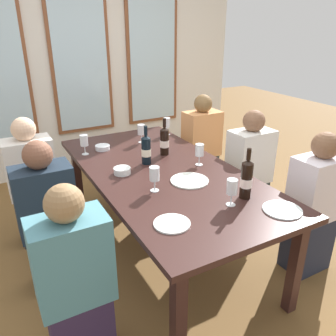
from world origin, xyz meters
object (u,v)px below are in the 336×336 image
wine_glass_0 (154,175)px  wine_glass_1 (199,151)px  seated_person_2 (48,221)px  seated_person_4 (75,286)px  wine_bottle_2 (146,150)px  seated_person_0 (33,185)px  white_plate_1 (189,180)px  wine_glass_4 (167,123)px  white_plate_0 (282,210)px  seated_person_5 (313,208)px  wine_glass_3 (84,141)px  dining_table (163,178)px  seated_person_1 (201,148)px  seated_person_3 (249,173)px  tasting_bowl_1 (122,171)px  wine_glass_2 (232,188)px  tasting_bowl_0 (102,147)px  wine_bottle_0 (246,179)px  wine_bottle_1 (164,141)px  wine_glass_5 (141,130)px  white_plate_2 (172,224)px

wine_glass_0 → wine_glass_1: bearing=24.6°
seated_person_2 → seated_person_4: bearing=-90.0°
wine_bottle_2 → seated_person_0: (-0.83, 0.50, -0.33)m
white_plate_1 → wine_glass_4: size_ratio=1.58×
white_plate_0 → seated_person_5: (0.53, 0.17, -0.22)m
wine_glass_3 → seated_person_5: seated_person_5 is taller
dining_table → seated_person_4: (-0.88, -0.68, -0.15)m
seated_person_1 → seated_person_3: same height
tasting_bowl_1 → wine_glass_2: 0.88m
white_plate_0 → tasting_bowl_0: tasting_bowl_0 is taller
white_plate_0 → wine_bottle_2: wine_bottle_2 is taller
wine_bottle_0 → seated_person_5: bearing=-7.0°
dining_table → wine_glass_3: wine_glass_3 is taller
wine_bottle_1 → seated_person_0: bearing=159.9°
wine_bottle_0 → wine_glass_5: bearing=95.5°
tasting_bowl_1 → wine_glass_3: (-0.13, 0.54, 0.09)m
white_plate_0 → wine_glass_0: wine_glass_0 is taller
wine_glass_2 → wine_glass_5: size_ratio=1.00×
wine_glass_5 → wine_glass_4: bearing=16.3°
white_plate_0 → seated_person_2: 1.55m
wine_glass_3 → wine_glass_1: bearing=-42.6°
seated_person_2 → seated_person_5: (1.75, -0.76, 0.00)m
seated_person_3 → white_plate_1: bearing=-162.1°
wine_bottle_2 → wine_glass_1: wine_bottle_2 is taller
wine_bottle_0 → wine_bottle_2: size_ratio=1.08×
white_plate_1 → seated_person_4: seated_person_4 is taller
wine_glass_2 → wine_glass_3: bearing=112.5°
wine_glass_3 → seated_person_2: size_ratio=0.16×
seated_person_3 → wine_bottle_2: bearing=168.3°
wine_bottle_2 → wine_glass_5: bearing=69.7°
seated_person_1 → wine_bottle_0: bearing=-113.7°
wine_bottle_0 → wine_glass_4: (0.20, 1.42, -0.01)m
white_plate_0 → wine_glass_2: size_ratio=1.36×
seated_person_4 → wine_bottle_0: bearing=1.6°
wine_glass_2 → wine_glass_0: bearing=129.3°
wine_bottle_0 → wine_glass_3: 1.45m
dining_table → wine_glass_1: (0.30, -0.04, 0.19)m
wine_glass_5 → tasting_bowl_0: bearing=-178.0°
tasting_bowl_1 → seated_person_2: (-0.58, -0.05, -0.24)m
tasting_bowl_1 → wine_glass_4: wine_glass_4 is taller
wine_glass_0 → wine_glass_3: 0.93m
wine_glass_0 → seated_person_2: seated_person_2 is taller
wine_bottle_0 → wine_glass_0: size_ratio=1.94×
dining_table → white_plate_2: (-0.31, -0.70, 0.07)m
tasting_bowl_1 → wine_glass_3: bearing=103.4°
tasting_bowl_0 → tasting_bowl_1: tasting_bowl_1 is taller
white_plate_2 → wine_bottle_2: bearing=73.5°
wine_glass_0 → wine_glass_5: 1.02m
dining_table → seated_person_0: size_ratio=1.95×
wine_bottle_0 → tasting_bowl_0: wine_bottle_0 is taller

